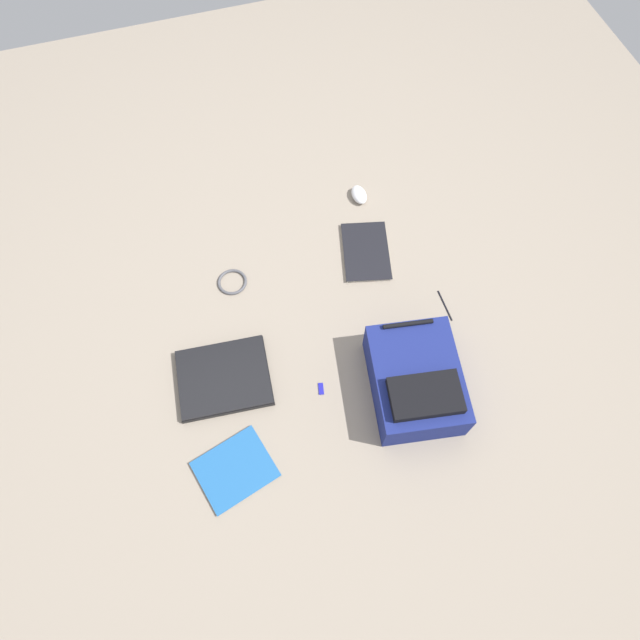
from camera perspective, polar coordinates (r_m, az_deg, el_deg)
ground_plane at (r=2.08m, az=-0.68°, el=-1.56°), size 3.97×3.97×0.00m
backpack at (r=1.95m, az=9.91°, el=-6.28°), size 0.35×0.43×0.19m
laptop at (r=2.03m, az=-9.95°, el=-5.92°), size 0.35×0.30×0.03m
book_manual at (r=1.94m, az=-8.78°, el=-15.07°), size 0.29×0.26×0.01m
book_red at (r=2.26m, az=4.78°, el=7.08°), size 0.24×0.31×0.02m
computer_mouse at (r=2.42m, az=4.07°, el=12.84°), size 0.06×0.10×0.04m
cable_coil at (r=2.21m, az=-9.09°, el=3.92°), size 0.12×0.12×0.01m
pen_black at (r=2.19m, az=12.85°, el=1.50°), size 0.01×0.14×0.01m
usb_stick at (r=2.00m, az=0.11°, el=-7.13°), size 0.03×0.05×0.01m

